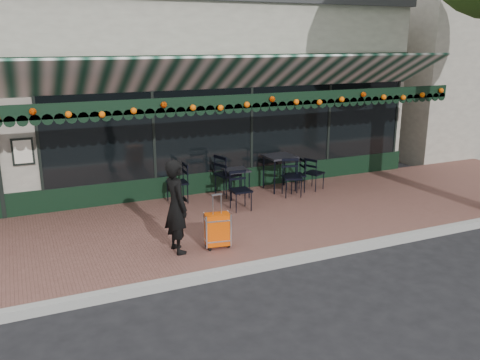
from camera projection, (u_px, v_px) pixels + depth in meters
name	position (u px, v px, depth m)	size (l,w,h in m)	color
ground	(276.00, 265.00, 8.58)	(80.00, 80.00, 0.00)	black
sidewalk	(230.00, 223.00, 10.32)	(18.00, 4.00, 0.15)	brown
curb	(279.00, 262.00, 8.49)	(18.00, 0.16, 0.15)	#9E9E99
restaurant_building	(152.00, 89.00, 14.87)	(12.00, 9.60, 4.50)	gray
neighbor_building_right	(473.00, 73.00, 20.09)	(12.00, 8.00, 4.80)	#B1AC9B
woman	(176.00, 207.00, 8.54)	(0.59, 0.39, 1.62)	black
suitcase	(217.00, 230.00, 8.82)	(0.46, 0.31, 0.97)	#E24C07
cafe_table_a	(280.00, 159.00, 12.16)	(0.69, 0.69, 0.85)	black
cafe_table_b	(236.00, 172.00, 11.63)	(0.53, 0.53, 0.66)	black
chair_a_left	(296.00, 175.00, 12.09)	(0.40, 0.40, 0.80)	black
chair_a_right	(314.00, 173.00, 12.30)	(0.40, 0.40, 0.80)	black
chair_a_front	(292.00, 178.00, 11.75)	(0.44, 0.44, 0.87)	black
chair_b_left	(177.00, 183.00, 11.29)	(0.44, 0.44, 0.89)	black
chair_b_right	(228.00, 175.00, 11.78)	(0.50, 0.50, 0.99)	black
chair_b_front	(241.00, 191.00, 10.79)	(0.42, 0.42, 0.84)	black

